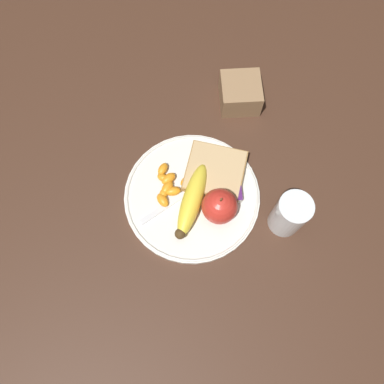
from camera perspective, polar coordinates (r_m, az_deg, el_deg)
ground_plane at (r=0.79m, az=-0.00°, el=-0.78°), size 3.00×3.00×0.00m
plate at (r=0.79m, az=-0.00°, el=-0.59°), size 0.29×0.29×0.01m
juice_glass at (r=0.75m, az=14.59°, el=-3.40°), size 0.07×0.07×0.11m
apple at (r=0.74m, az=4.23°, el=-2.19°), size 0.07×0.07×0.08m
banana at (r=0.76m, az=-0.20°, el=-1.33°), size 0.09×0.16×0.04m
bread_slice at (r=0.79m, az=3.54°, el=3.17°), size 0.15×0.14×0.02m
fork at (r=0.78m, az=-1.47°, el=-0.45°), size 0.16×0.11×0.00m
jam_packet at (r=0.78m, az=6.16°, el=-0.44°), size 0.04×0.03×0.02m
orange_segment_0 at (r=0.78m, az=-2.93°, el=0.13°), size 0.03×0.02×0.02m
orange_segment_1 at (r=0.80m, az=-4.46°, el=3.50°), size 0.03×0.03×0.02m
orange_segment_2 at (r=0.79m, az=-3.59°, el=2.04°), size 0.04×0.04×0.02m
orange_segment_3 at (r=0.79m, az=-0.92°, el=1.71°), size 0.03×0.03×0.02m
orange_segment_4 at (r=0.78m, az=-3.81°, el=0.67°), size 0.04×0.04×0.02m
orange_segment_5 at (r=0.79m, az=-4.40°, el=2.15°), size 0.03×0.03×0.02m
orange_segment_6 at (r=0.78m, az=-4.32°, el=-0.16°), size 0.03×0.03×0.02m
orange_segment_7 at (r=0.78m, az=-0.43°, el=0.91°), size 0.03×0.03×0.02m
orange_segment_8 at (r=0.77m, az=-4.50°, el=-1.26°), size 0.03×0.04×0.02m
condiment_caddy at (r=0.88m, az=7.35°, el=14.70°), size 0.09×0.09×0.06m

